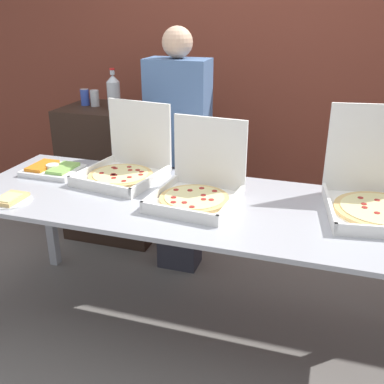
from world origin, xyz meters
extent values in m
plane|color=slate|center=(0.00, 0.00, 0.00)|extent=(16.00, 16.00, 0.00)
cube|color=brown|center=(0.00, 1.70, 1.40)|extent=(10.00, 0.06, 2.80)
cube|color=#A8AAB2|center=(0.00, 0.00, 0.81)|extent=(2.47, 0.87, 0.02)
cube|color=#A8AAB2|center=(-1.18, 0.39, 0.40)|extent=(0.06, 0.06, 0.80)
cube|color=white|center=(-0.49, 0.16, 0.84)|extent=(0.49, 0.49, 0.02)
cube|color=white|center=(-0.52, -0.04, 0.87)|extent=(0.42, 0.08, 0.04)
cube|color=white|center=(-0.69, 0.19, 0.87)|extent=(0.08, 0.42, 0.04)
cube|color=white|center=(-0.28, 0.13, 0.87)|extent=(0.08, 0.42, 0.04)
cube|color=white|center=(-0.45, 0.38, 1.05)|extent=(0.42, 0.08, 0.40)
cylinder|color=#DBB26B|center=(-0.49, 0.16, 0.86)|extent=(0.37, 0.37, 0.02)
cylinder|color=beige|center=(-0.49, 0.16, 0.87)|extent=(0.32, 0.32, 0.00)
cylinder|color=maroon|center=(-0.37, 0.17, 0.87)|extent=(0.03, 0.03, 0.00)
cylinder|color=maroon|center=(-0.38, 0.22, 0.87)|extent=(0.03, 0.03, 0.00)
cylinder|color=maroon|center=(-0.41, 0.24, 0.87)|extent=(0.03, 0.03, 0.00)
cylinder|color=maroon|center=(-0.46, 0.23, 0.87)|extent=(0.03, 0.03, 0.00)
cylinder|color=maroon|center=(-0.49, 0.28, 0.87)|extent=(0.03, 0.03, 0.00)
cylinder|color=maroon|center=(-0.55, 0.23, 0.87)|extent=(0.03, 0.03, 0.00)
cylinder|color=maroon|center=(-0.57, 0.24, 0.87)|extent=(0.03, 0.03, 0.00)
cylinder|color=maroon|center=(-0.59, 0.13, 0.87)|extent=(0.03, 0.03, 0.00)
cylinder|color=maroon|center=(-0.52, 0.13, 0.87)|extent=(0.03, 0.03, 0.00)
cylinder|color=maroon|center=(-0.52, 0.12, 0.87)|extent=(0.03, 0.03, 0.00)
cylinder|color=maroon|center=(-0.50, 0.12, 0.87)|extent=(0.03, 0.03, 0.00)
cylinder|color=maroon|center=(-0.49, 0.08, 0.87)|extent=(0.03, 0.03, 0.00)
cylinder|color=maroon|center=(-0.41, 0.05, 0.87)|extent=(0.03, 0.03, 0.00)
cylinder|color=maroon|center=(-0.41, 0.12, 0.87)|extent=(0.03, 0.03, 0.00)
cube|color=white|center=(0.92, 0.11, 0.84)|extent=(0.56, 0.56, 0.02)
cube|color=white|center=(0.68, 0.07, 0.87)|extent=(0.09, 0.49, 0.04)
cube|color=white|center=(0.88, 0.36, 1.08)|extent=(0.49, 0.09, 0.47)
cylinder|color=#DBB26B|center=(0.92, 0.11, 0.86)|extent=(0.44, 0.44, 0.02)
cylinder|color=beige|center=(0.92, 0.11, 0.87)|extent=(0.38, 0.38, 0.00)
cylinder|color=maroon|center=(0.91, 0.20, 0.87)|extent=(0.03, 0.03, 0.00)
cylinder|color=maroon|center=(0.83, 0.20, 0.87)|extent=(0.03, 0.03, 0.00)
cylinder|color=maroon|center=(0.85, 0.13, 0.87)|extent=(0.03, 0.03, 0.00)
cylinder|color=maroon|center=(0.85, 0.09, 0.87)|extent=(0.03, 0.03, 0.00)
cylinder|color=maroon|center=(0.90, 0.04, 0.87)|extent=(0.03, 0.03, 0.00)
cube|color=white|center=(0.02, -0.04, 0.84)|extent=(0.44, 0.44, 0.02)
cube|color=white|center=(0.01, -0.23, 0.87)|extent=(0.41, 0.05, 0.04)
cube|color=white|center=(-0.17, -0.02, 0.87)|extent=(0.05, 0.41, 0.04)
cube|color=white|center=(0.22, -0.05, 0.87)|extent=(0.05, 0.41, 0.04)
cube|color=white|center=(0.04, 0.18, 1.04)|extent=(0.41, 0.05, 0.39)
cylinder|color=#DBB26B|center=(0.02, -0.04, 0.86)|extent=(0.36, 0.36, 0.02)
cylinder|color=beige|center=(0.02, -0.04, 0.87)|extent=(0.31, 0.31, 0.00)
cylinder|color=maroon|center=(0.12, -0.05, 0.87)|extent=(0.03, 0.03, 0.00)
cylinder|color=maroon|center=(0.06, -0.01, 0.87)|extent=(0.03, 0.03, 0.00)
cylinder|color=maroon|center=(0.10, 0.07, 0.87)|extent=(0.03, 0.03, 0.00)
cylinder|color=maroon|center=(0.03, 0.08, 0.87)|extent=(0.03, 0.03, 0.00)
cylinder|color=maroon|center=(-0.02, 0.04, 0.87)|extent=(0.03, 0.03, 0.00)
cylinder|color=maroon|center=(-0.10, 0.02, 0.87)|extent=(0.03, 0.03, 0.00)
cylinder|color=maroon|center=(-0.07, -0.08, 0.87)|extent=(0.03, 0.03, 0.00)
cylinder|color=maroon|center=(-0.05, -0.14, 0.87)|extent=(0.03, 0.03, 0.00)
cylinder|color=maroon|center=(0.00, -0.12, 0.87)|extent=(0.03, 0.03, 0.00)
cylinder|color=maroon|center=(0.05, -0.16, 0.87)|extent=(0.03, 0.03, 0.00)
cylinder|color=maroon|center=(0.08, -0.06, 0.87)|extent=(0.03, 0.03, 0.00)
cylinder|color=white|center=(-0.90, -0.29, 0.83)|extent=(0.22, 0.22, 0.01)
cube|color=#DBB26B|center=(-0.90, -0.29, 0.84)|extent=(0.12, 0.17, 0.02)
cube|color=beige|center=(-0.90, -0.31, 0.85)|extent=(0.09, 0.12, 0.01)
cube|color=white|center=(-0.93, 0.15, 0.84)|extent=(0.32, 0.25, 0.03)
cube|color=orange|center=(-1.01, 0.15, 0.86)|extent=(0.11, 0.20, 0.02)
cube|color=#8CC65B|center=(-0.86, 0.15, 0.86)|extent=(0.11, 0.20, 0.02)
cylinder|color=white|center=(-0.93, 0.15, 0.87)|extent=(0.08, 0.08, 0.02)
cube|color=black|center=(-0.98, 1.00, 0.53)|extent=(0.72, 0.54, 1.05)
cylinder|color=#B7BCC1|center=(-0.91, 0.95, 1.15)|extent=(0.10, 0.10, 0.20)
cone|color=#B7BCC1|center=(-0.91, 0.95, 1.28)|extent=(0.10, 0.10, 0.05)
cylinder|color=#B7BCC1|center=(-0.91, 0.95, 1.32)|extent=(0.03, 0.03, 0.03)
cylinder|color=red|center=(-0.91, 0.95, 1.34)|extent=(0.04, 0.04, 0.01)
cylinder|color=silver|center=(-1.10, 1.01, 1.11)|extent=(0.07, 0.07, 0.12)
cylinder|color=silver|center=(-1.10, 1.01, 1.18)|extent=(0.06, 0.06, 0.00)
cylinder|color=#334CB2|center=(-1.19, 1.02, 1.11)|extent=(0.07, 0.07, 0.12)
cylinder|color=silver|center=(-1.19, 1.02, 1.18)|extent=(0.06, 0.06, 0.00)
cube|color=#2D2D38|center=(-0.31, 0.66, 0.40)|extent=(0.28, 0.20, 0.80)
cube|color=#4C6B99|center=(-0.31, 0.66, 1.13)|extent=(0.40, 0.22, 0.67)
sphere|color=#D8AD8C|center=(-0.31, 0.66, 1.56)|extent=(0.19, 0.19, 0.19)
camera|label=1|loc=(0.65, -2.04, 1.77)|focal=42.00mm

